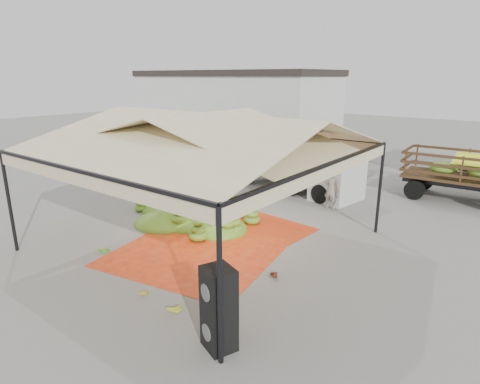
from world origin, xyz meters
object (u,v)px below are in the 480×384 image
Objects in this scene: banana_heap at (191,204)px; vendor at (331,190)px; truck_left at (302,164)px; speaker_stack at (219,309)px.

vendor is at bearing 50.25° from banana_heap.
truck_left is (1.29, 5.77, 0.66)m from banana_heap.
vendor is at bearing -25.93° from truck_left.
truck_left reaches higher than banana_heap.
speaker_stack is at bearing -41.49° from banana_heap.
speaker_stack is at bearing 102.60° from vendor.
speaker_stack is 1.08× the size of vendor.
truck_left is at bearing 133.18° from speaker_stack.
speaker_stack is at bearing -58.92° from truck_left.
banana_heap is at bearing 50.42° from vendor.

